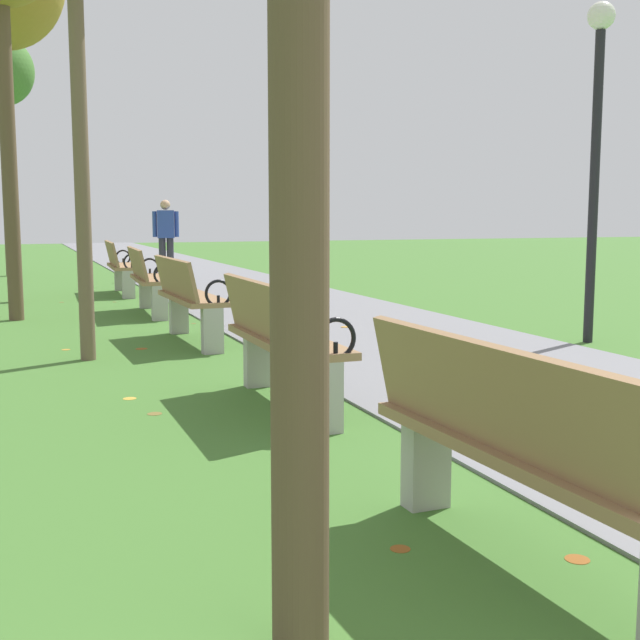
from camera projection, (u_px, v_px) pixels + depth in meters
paved_walkway at (197, 276)px, 18.05m from camera, size 3.17×44.00×0.02m
park_bench_2 at (516, 448)px, 3.06m from camera, size 0.53×1.62×0.90m
park_bench_3 at (280, 339)px, 5.71m from camera, size 0.47×1.60×0.90m
park_bench_4 at (189, 297)px, 8.60m from camera, size 0.52×1.61×0.90m
park_bench_5 at (148, 279)px, 11.10m from camera, size 0.54×1.62×0.90m
park_bench_6 at (121, 266)px, 13.85m from camera, size 0.53×1.62×0.90m
tree_5 at (3, 80)px, 17.56m from camera, size 1.33×1.33×5.12m
pedestrian_walking at (166, 235)px, 16.72m from camera, size 0.52×0.28×1.62m
lamp_post at (597, 120)px, 8.42m from camera, size 0.28×0.28×3.48m
scattered_leaves at (251, 349)px, 8.20m from camera, size 4.89×18.16×0.02m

